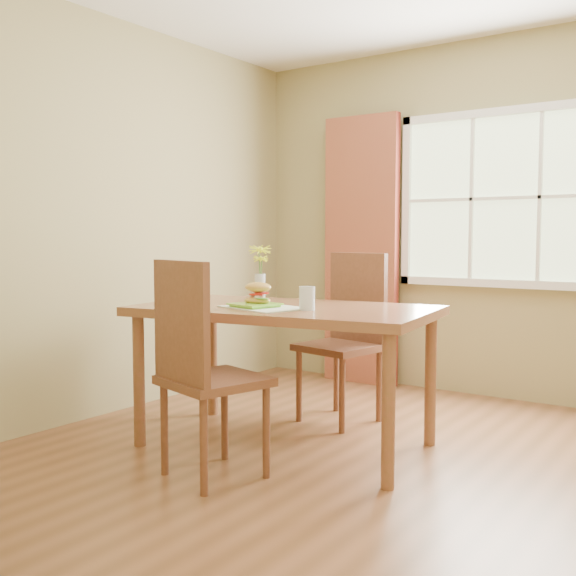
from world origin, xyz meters
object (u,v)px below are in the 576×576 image
(water_glass, at_px, (307,299))
(flower_vase, at_px, (260,268))
(chair_far, at_px, (349,329))
(dining_table, at_px, (285,321))
(chair_near, at_px, (198,361))
(croissant_sandwich, at_px, (258,293))

(water_glass, xyz_separation_m, flower_vase, (-0.53, 0.28, 0.15))
(chair_far, xyz_separation_m, water_glass, (0.20, -0.81, 0.27))
(water_glass, relative_size, flower_vase, 0.37)
(dining_table, xyz_separation_m, chair_far, (0.02, 0.71, -0.13))
(chair_near, distance_m, chair_far, 1.43)
(croissant_sandwich, bearing_deg, chair_near, -84.66)
(chair_near, bearing_deg, dining_table, 103.45)
(dining_table, bearing_deg, flower_vase, 142.26)
(chair_far, height_order, water_glass, chair_far)
(croissant_sandwich, xyz_separation_m, water_glass, (0.31, 0.04, -0.02))
(flower_vase, bearing_deg, water_glass, -27.67)
(dining_table, relative_size, flower_vase, 5.15)
(chair_near, height_order, flower_vase, flower_vase)
(dining_table, xyz_separation_m, flower_vase, (-0.32, 0.18, 0.29))
(chair_far, bearing_deg, flower_vase, -111.46)
(dining_table, distance_m, chair_near, 0.72)
(flower_vase, bearing_deg, dining_table, -29.65)
(chair_near, distance_m, water_glass, 0.71)
(dining_table, distance_m, croissant_sandwich, 0.23)
(chair_near, relative_size, water_glass, 8.49)
(dining_table, bearing_deg, chair_far, 80.52)
(chair_far, height_order, flower_vase, flower_vase)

